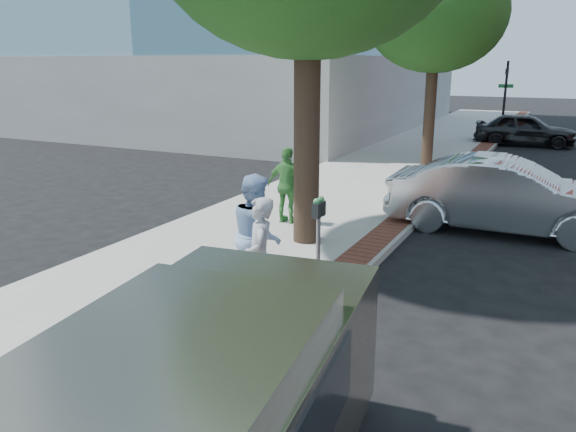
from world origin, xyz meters
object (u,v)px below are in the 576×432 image
Objects in this scene: bg_car at (525,129)px; person_officer at (257,234)px; parking_meter at (319,222)px; person_gray at (260,258)px; sedan_silver at (505,196)px; person_green at (288,185)px.

person_officer is at bearing 170.39° from bg_car.
parking_meter is 0.84× the size of person_gray.
sedan_silver is at bearing 64.89° from parking_meter.
person_green reaches higher than sedan_silver.
person_green is 17.33m from bg_car.
parking_meter is 0.29× the size of sedan_silver.
sedan_silver is (2.60, 6.54, -0.19)m from person_gray.
person_officer is at bearing 110.60° from person_green.
parking_meter is 5.56m from sedan_silver.
person_green is (-1.87, 4.59, -0.01)m from person_gray.
bg_car is (1.58, 20.00, -0.45)m from parking_meter.
person_gray is 0.88m from person_officer.
sedan_silver is at bearing 179.65° from bg_car.
person_gray is at bearing 112.84° from person_green.
person_gray reaches higher than sedan_silver.
person_gray is 0.92× the size of person_officer.
person_officer is at bearing -177.24° from person_gray.
bg_car is at bearing 145.17° from person_gray.
person_gray reaches higher than person_green.
bg_car is at bearing 85.47° from parking_meter.
person_gray is 0.35× the size of sedan_silver.
person_green is 0.40× the size of bg_car.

